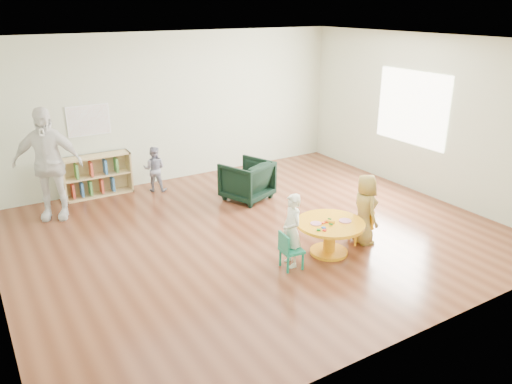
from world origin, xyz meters
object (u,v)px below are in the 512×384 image
(child_left, at_px, (292,230))
(child_right, at_px, (365,209))
(armchair, at_px, (247,180))
(adult_caretaker, at_px, (48,164))
(activity_table, at_px, (330,232))
(toddler, at_px, (154,169))
(kid_chair_right, at_px, (363,224))
(kid_chair_left, at_px, (289,250))
(bookshelf, at_px, (96,176))

(child_left, xyz_separation_m, child_right, (1.27, 0.00, 0.02))
(armchair, distance_m, adult_caretaker, 3.26)
(activity_table, height_order, toddler, toddler)
(activity_table, bearing_deg, kid_chair_right, 2.29)
(activity_table, bearing_deg, child_left, 179.11)
(activity_table, distance_m, kid_chair_left, 0.73)
(kid_chair_left, relative_size, bookshelf, 0.42)
(armchair, xyz_separation_m, child_right, (0.57, -2.36, 0.17))
(kid_chair_left, relative_size, adult_caretaker, 0.28)
(child_left, bearing_deg, bookshelf, -147.78)
(kid_chair_right, bearing_deg, toddler, 47.09)
(kid_chair_left, bearing_deg, activity_table, 101.48)
(armchair, xyz_separation_m, adult_caretaker, (-3.08, 0.93, 0.56))
(toddler, relative_size, adult_caretaker, 0.47)
(armchair, relative_size, toddler, 0.91)
(kid_chair_right, bearing_deg, kid_chair_left, 113.79)
(kid_chair_left, distance_m, child_right, 1.38)
(bookshelf, distance_m, child_right, 4.82)
(bookshelf, bearing_deg, armchair, -35.48)
(armchair, bearing_deg, bookshelf, -56.18)
(armchair, distance_m, child_right, 2.43)
(armchair, bearing_deg, kid_chair_right, 83.09)
(kid_chair_left, height_order, child_left, child_left)
(activity_table, distance_m, armchair, 2.37)
(kid_chair_left, relative_size, child_right, 0.49)
(child_left, bearing_deg, adult_caretaker, -132.99)
(child_left, relative_size, adult_caretaker, 0.55)
(bookshelf, bearing_deg, activity_table, -61.47)
(child_left, height_order, adult_caretaker, adult_caretaker)
(activity_table, height_order, armchair, armchair)
(kid_chair_left, xyz_separation_m, armchair, (0.79, 2.43, 0.08))
(kid_chair_left, bearing_deg, toddler, -166.10)
(child_left, bearing_deg, kid_chair_right, 101.96)
(bookshelf, bearing_deg, toddler, -18.91)
(bookshelf, relative_size, toddler, 1.42)
(armchair, height_order, toddler, toddler)
(activity_table, height_order, bookshelf, bookshelf)
(kid_chair_right, distance_m, toddler, 4.02)
(kid_chair_right, distance_m, bookshelf, 4.82)
(kid_chair_left, distance_m, adult_caretaker, 4.12)
(kid_chair_left, height_order, adult_caretaker, adult_caretaker)
(armchair, bearing_deg, toddler, -65.84)
(kid_chair_left, bearing_deg, bookshelf, -153.49)
(kid_chair_right, height_order, toddler, toddler)
(bookshelf, height_order, child_right, child_right)
(child_left, bearing_deg, child_right, 101.37)
(toddler, bearing_deg, adult_caretaker, 41.54)
(armchair, bearing_deg, adult_caretaker, -37.57)
(kid_chair_right, distance_m, armchair, 2.42)
(activity_table, relative_size, toddler, 1.12)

